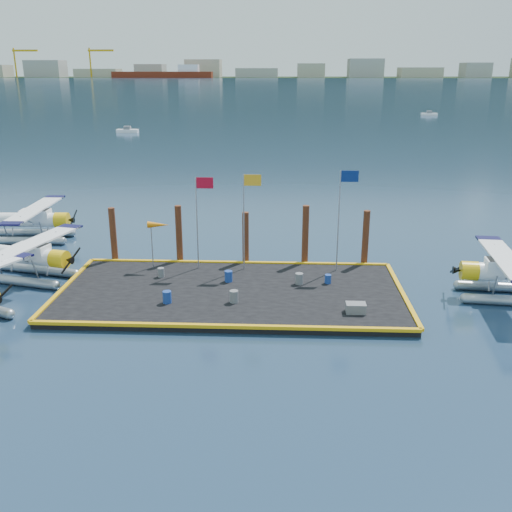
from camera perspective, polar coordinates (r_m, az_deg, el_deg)
The scene contains 23 objects.
ground at distance 33.91m, azimuth -2.47°, elevation -4.04°, with size 4000.00×4000.00×0.00m, color #172845.
dock at distance 33.83m, azimuth -2.47°, elevation -3.73°, with size 20.00×10.00×0.40m, color black.
dock_bumpers at distance 33.73m, azimuth -2.48°, elevation -3.27°, with size 20.25×10.25×0.18m, color #E5A40D, non-canonical shape.
far_backdrop at distance 1784.58m, azimuth 10.85°, elevation 17.80°, with size 3050.00×2050.00×810.00m.
seaplane_b at distance 38.80m, azimuth -21.85°, elevation -0.21°, with size 8.63×9.33×3.31m.
seaplane_c at distance 47.77m, azimuth -21.55°, elevation 3.19°, with size 8.73×9.61×3.43m.
seaplane_d at distance 36.21m, azimuth 24.10°, elevation -1.78°, with size 8.45×9.32×3.30m.
drum_0 at distance 36.22m, azimuth -9.47°, elevation -1.63°, with size 0.42×0.42×0.59m, color slate.
drum_1 at distance 31.90m, azimuth -2.22°, elevation -4.07°, with size 0.49×0.49×0.69m, color slate.
drum_2 at distance 34.64m, azimuth 4.34°, elevation -2.27°, with size 0.48×0.48×0.68m, color slate.
drum_3 at distance 32.19m, azimuth -8.88°, elevation -4.07°, with size 0.49×0.49×0.69m, color navy.
drum_4 at distance 34.95m, azimuth 7.21°, elevation -2.29°, with size 0.39×0.39×0.55m, color navy.
drum_5 at distance 34.99m, azimuth -2.77°, elevation -2.03°, with size 0.48×0.48×0.68m, color navy.
crate at distance 31.06m, azimuth 9.95°, elevation -5.14°, with size 1.06×0.71×0.53m, color slate.
flagpole_red at distance 36.43m, azimuth -5.64°, elevation 4.73°, with size 1.14×0.08×6.00m.
flagpole_yellow at distance 36.09m, azimuth -0.92°, elevation 4.88°, with size 1.14×0.08×6.20m.
flagpole_blue at distance 36.18m, azimuth 8.64°, elevation 4.99°, with size 1.14×0.08×6.50m.
windsock at distance 37.20m, azimuth -9.76°, elevation 2.98°, with size 1.40×0.44×3.12m.
piling_0 at distance 39.89m, azimuth -14.07°, elevation 1.90°, with size 0.44×0.44×4.00m, color #472014.
piling_1 at distance 38.81m, azimuth -7.70°, elevation 1.99°, with size 0.44×0.44×4.20m, color #472014.
piling_2 at distance 38.32m, azimuth -1.05°, elevation 1.64°, with size 0.44×0.44×3.80m, color #472014.
piling_3 at distance 38.21m, azimuth 4.95°, elevation 1.91°, with size 0.44×0.44×4.30m, color #472014.
piling_4 at distance 38.62m, azimuth 10.88°, elevation 1.59°, with size 0.44×0.44×4.00m, color #472014.
Camera 1 is at (2.93, -31.25, 12.83)m, focal length 40.00 mm.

